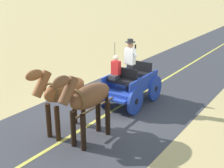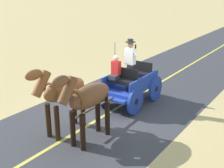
# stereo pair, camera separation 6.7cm
# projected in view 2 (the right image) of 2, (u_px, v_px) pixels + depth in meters

# --- Properties ---
(ground_plane) EXTENTS (200.00, 200.00, 0.00)m
(ground_plane) POSITION_uv_depth(u_px,v_px,m) (113.00, 111.00, 10.45)
(ground_plane) COLOR tan
(road_surface) EXTENTS (5.23, 160.00, 0.01)m
(road_surface) POSITION_uv_depth(u_px,v_px,m) (113.00, 111.00, 10.45)
(road_surface) COLOR #38383D
(road_surface) RESTS_ON ground
(road_centre_stripe) EXTENTS (0.12, 160.00, 0.00)m
(road_centre_stripe) POSITION_uv_depth(u_px,v_px,m) (113.00, 111.00, 10.44)
(road_centre_stripe) COLOR #DBCC4C
(road_centre_stripe) RESTS_ON road_surface
(horse_drawn_carriage) EXTENTS (1.45, 4.51, 2.50)m
(horse_drawn_carriage) POSITION_uv_depth(u_px,v_px,m) (130.00, 83.00, 10.80)
(horse_drawn_carriage) COLOR #1E3899
(horse_drawn_carriage) RESTS_ON ground
(horse_near_side) EXTENTS (0.60, 2.13, 2.21)m
(horse_near_side) POSITION_uv_depth(u_px,v_px,m) (87.00, 98.00, 8.02)
(horse_near_side) COLOR brown
(horse_near_side) RESTS_ON ground
(horse_off_side) EXTENTS (0.60, 2.13, 2.21)m
(horse_off_side) POSITION_uv_depth(u_px,v_px,m) (62.00, 92.00, 8.51)
(horse_off_side) COLOR brown
(horse_off_side) RESTS_ON ground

